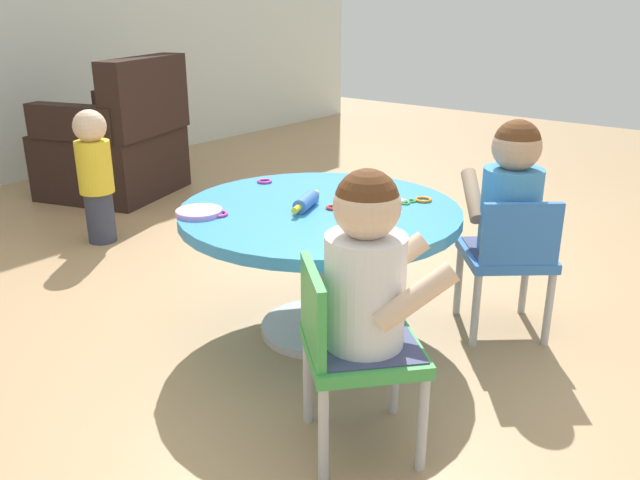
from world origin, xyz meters
TOP-DOWN VIEW (x-y plane):
  - ground_plane at (0.00, 0.00)m, footprint 10.00×10.00m
  - craft_table at (0.00, 0.00)m, footprint 0.99×0.99m
  - child_chair_left at (-0.47, -0.48)m, footprint 0.42×0.42m
  - seated_child_left at (-0.44, -0.51)m, footprint 0.44×0.43m
  - child_chair_right at (0.41, -0.53)m, footprint 0.42×0.42m
  - seated_child_right at (0.44, -0.51)m, footprint 0.44×0.43m
  - armchair_dark at (0.65, 2.15)m, footprint 0.89×0.91m
  - toddler_standing at (0.06, 1.48)m, footprint 0.17×0.17m
  - rolling_pin at (-0.04, 0.03)m, footprint 0.22×0.10m
  - craft_scissors at (0.25, -0.18)m, footprint 0.08×0.14m
  - playdough_blob_0 at (-0.32, 0.27)m, footprint 0.16×0.16m
  - cookie_cutter_0 at (-0.28, 0.21)m, footprint 0.07×0.07m
  - cookie_cutter_1 at (0.02, -0.04)m, footprint 0.05×0.05m
  - cookie_cutter_2 at (0.12, 0.38)m, footprint 0.06×0.06m
  - cookie_cutter_3 at (0.30, -0.24)m, footprint 0.06×0.06m

SIDE VIEW (x-z plane):
  - ground_plane at x=0.00m, z-range 0.00..0.00m
  - child_chair_left at x=-0.47m, z-range 0.04..0.57m
  - child_chair_right at x=0.41m, z-range 0.04..0.57m
  - armchair_dark at x=0.65m, z-range -0.12..0.73m
  - toddler_standing at x=0.06m, z-range 0.02..0.70m
  - craft_table at x=0.00m, z-range 0.14..0.63m
  - craft_scissors at x=0.25m, z-range 0.48..0.49m
  - cookie_cutter_0 at x=-0.28m, z-range 0.49..0.50m
  - cookie_cutter_1 at x=0.02m, z-range 0.49..0.50m
  - cookie_cutter_2 at x=0.12m, z-range 0.49..0.50m
  - cookie_cutter_3 at x=0.30m, z-range 0.49..0.50m
  - playdough_blob_0 at x=-0.32m, z-range 0.49..0.50m
  - rolling_pin at x=-0.04m, z-range 0.49..0.54m
  - seated_child_left at x=-0.44m, z-range 0.28..0.79m
  - seated_child_right at x=0.44m, z-range 0.28..0.79m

